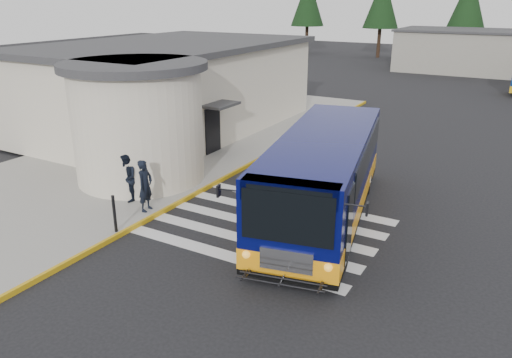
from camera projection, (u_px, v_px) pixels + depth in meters
The scene contains 9 objects.
ground at pixel (285, 219), 17.44m from camera, with size 140.00×140.00×0.00m, color black.
sidewalk at pixel (160, 151), 24.88m from camera, with size 10.00×34.00×0.15m, color gray.
curb_strip at pixel (245, 167), 22.56m from camera, with size 0.12×34.00×0.16m, color gold.
station_building at pixel (166, 89), 27.25m from camera, with size 12.70×18.70×4.80m.
crosswalk at pixel (262, 225), 17.02m from camera, with size 8.00×5.35×0.01m.
transit_bus at pixel (323, 180), 17.05m from camera, with size 5.27×10.96×3.00m.
pedestrian_a at pixel (145, 186), 17.51m from camera, with size 0.68×0.45×1.87m, color black.
pedestrian_b at pixel (127, 178), 18.36m from camera, with size 0.88×0.69×1.82m, color black.
bollard at pixel (114, 214), 15.99m from camera, with size 0.10×0.10×1.26m, color black.
Camera 1 is at (7.03, -14.28, 7.34)m, focal length 35.00 mm.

